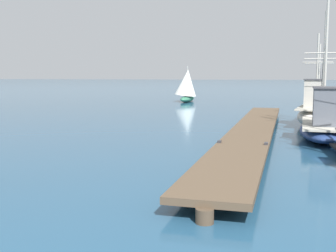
% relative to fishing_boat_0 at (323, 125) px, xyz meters
% --- Properties ---
extents(floating_dock, '(3.73, 23.57, 0.53)m').
position_rel_fishing_boat_0_xyz_m(floating_dock, '(-3.00, 0.02, -0.28)').
color(floating_dock, brown).
rests_on(floating_dock, ground).
extents(fishing_boat_0, '(2.67, 7.38, 6.16)m').
position_rel_fishing_boat_0_xyz_m(fishing_boat_0, '(0.00, 0.00, 0.00)').
color(fishing_boat_0, navy).
rests_on(fishing_boat_0, ground).
extents(fishing_boat_1, '(3.14, 6.94, 5.08)m').
position_rel_fishing_boat_0_xyz_m(fishing_boat_1, '(0.42, 5.61, 0.10)').
color(fishing_boat_1, silver).
rests_on(fishing_boat_1, ground).
extents(distant_sailboat, '(2.55, 4.37, 3.64)m').
position_rel_fishing_boat_0_xyz_m(distant_sailboat, '(-9.48, 23.67, 1.00)').
color(distant_sailboat, '#337556').
rests_on(distant_sailboat, ground).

